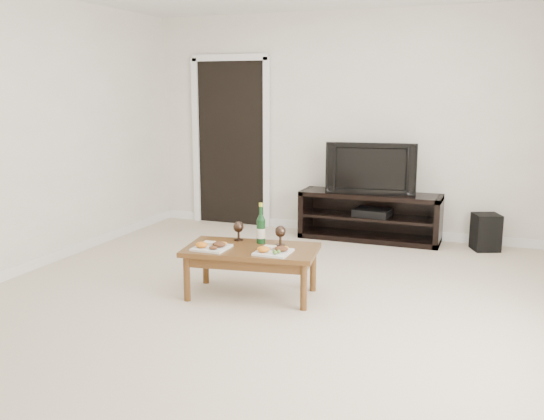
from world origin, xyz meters
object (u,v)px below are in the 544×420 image
(television, at_px, (371,168))
(coffee_table, at_px, (251,272))
(subwoofer, at_px, (486,232))
(media_console, at_px, (370,216))

(television, relative_size, coffee_table, 0.92)
(television, bearing_deg, subwoofer, -8.06)
(media_console, relative_size, television, 1.59)
(media_console, xyz_separation_m, subwoofer, (1.27, -0.00, -0.08))
(media_console, height_order, coffee_table, media_console)
(subwoofer, height_order, coffee_table, coffee_table)
(media_console, distance_m, subwoofer, 1.27)
(media_console, height_order, television, television)
(media_console, xyz_separation_m, coffee_table, (-0.53, -2.26, -0.07))
(media_console, xyz_separation_m, television, (0.00, 0.00, 0.56))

